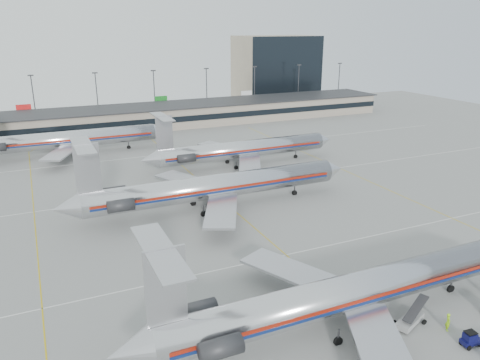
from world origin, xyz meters
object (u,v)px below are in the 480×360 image
tug_center (471,339)px  jet_foreground (343,294)px  jet_second_row (210,187)px  belt_loader (410,319)px

tug_center → jet_foreground: bearing=145.4°
jet_second_row → tug_center: size_ratio=24.36×
tug_center → belt_loader: (-2.73, 4.91, -0.08)m
jet_second_row → belt_loader: jet_second_row is taller
jet_foreground → tug_center: bearing=-40.0°
jet_second_row → jet_foreground: bearing=-88.9°
tug_center → belt_loader: belt_loader is taller
jet_foreground → tug_center: size_ratio=23.07×
jet_second_row → belt_loader: 38.69m
jet_foreground → belt_loader: (6.50, -2.84, -2.95)m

